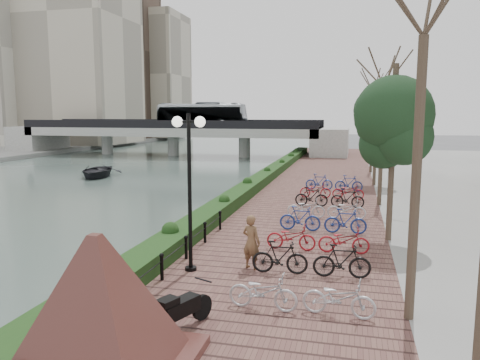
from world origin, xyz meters
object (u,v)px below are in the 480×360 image
(lamppost, at_px, (189,158))
(pedestrian, at_px, (251,242))
(motorcycle, at_px, (183,308))
(granite_monument, at_px, (98,305))
(boat, at_px, (97,171))

(lamppost, height_order, pedestrian, lamppost)
(motorcycle, bearing_deg, pedestrian, 105.31)
(granite_monument, height_order, lamppost, lamppost)
(granite_monument, distance_m, boat, 31.46)
(motorcycle, distance_m, boat, 30.16)
(granite_monument, xyz_separation_m, boat, (-16.07, 27.01, -1.32))
(boat, bearing_deg, lamppost, -69.36)
(granite_monument, relative_size, motorcycle, 3.19)
(pedestrian, bearing_deg, boat, -27.34)
(granite_monument, relative_size, lamppost, 1.07)
(granite_monument, relative_size, pedestrian, 3.01)
(boat, bearing_deg, pedestrian, -65.63)
(pedestrian, bearing_deg, lamppost, 40.68)
(granite_monument, xyz_separation_m, pedestrian, (1.42, 6.40, -0.50))
(lamppost, bearing_deg, pedestrian, 18.34)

